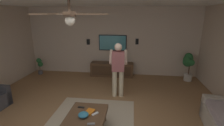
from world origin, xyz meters
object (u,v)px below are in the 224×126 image
(remote_black, at_px, (81,107))
(ceiling_fan, at_px, (69,16))
(bowl, at_px, (83,115))
(wall_speaker_right, at_px, (88,42))
(remote_grey, at_px, (91,124))
(person_standing, at_px, (118,67))
(wall_speaker_left, at_px, (137,42))
(coffee_table, at_px, (86,120))
(remote_white, at_px, (95,114))
(tv, at_px, (113,43))
(potted_plant_short, at_px, (40,64))
(book, at_px, (90,112))
(media_console, at_px, (112,69))
(potted_plant_tall, at_px, (188,63))
(vase_round, at_px, (124,60))

(remote_black, xyz_separation_m, ceiling_fan, (-0.60, -0.09, 1.98))
(bowl, distance_m, wall_speaker_right, 3.98)
(ceiling_fan, bearing_deg, remote_grey, -79.85)
(remote_black, bearing_deg, remote_grey, 129.13)
(person_standing, relative_size, wall_speaker_left, 7.45)
(coffee_table, xyz_separation_m, remote_white, (0.06, -0.18, 0.12))
(tv, bearing_deg, wall_speaker_right, -90.74)
(potted_plant_short, distance_m, book, 4.38)
(remote_black, height_order, book, book)
(person_standing, relative_size, remote_grey, 10.93)
(wall_speaker_right, bearing_deg, media_console, -104.06)
(tv, bearing_deg, remote_white, 1.15)
(tv, bearing_deg, bowl, -2.18)
(wall_speaker_right, bearing_deg, remote_grey, -164.81)
(remote_black, bearing_deg, bowl, 120.13)
(wall_speaker_left, bearing_deg, person_standing, 164.07)
(media_console, relative_size, book, 7.73)
(remote_white, height_order, wall_speaker_left, wall_speaker_left)
(tv, bearing_deg, ceiling_fan, -2.89)
(potted_plant_tall, distance_m, book, 4.39)
(wall_speaker_left, height_order, wall_speaker_right, wall_speaker_left)
(coffee_table, relative_size, vase_round, 4.55)
(book, bearing_deg, remote_black, 69.96)
(vase_round, bearing_deg, person_standing, 177.45)
(remote_white, bearing_deg, wall_speaker_left, 27.34)
(tv, height_order, potted_plant_tall, tv)
(remote_grey, xyz_separation_m, wall_speaker_left, (4.00, -0.90, 0.98))
(vase_round, height_order, wall_speaker_right, wall_speaker_right)
(bowl, height_order, book, bowl)
(potted_plant_short, bearing_deg, wall_speaker_left, -84.47)
(remote_black, relative_size, book, 0.68)
(potted_plant_short, distance_m, remote_black, 4.10)
(potted_plant_tall, distance_m, wall_speaker_right, 3.98)
(bowl, bearing_deg, remote_black, 24.45)
(remote_black, bearing_deg, potted_plant_tall, -130.29)
(potted_plant_tall, height_order, remote_white, potted_plant_tall)
(remote_grey, bearing_deg, remote_black, -68.78)
(potted_plant_tall, height_order, ceiling_fan, ceiling_fan)
(potted_plant_tall, xyz_separation_m, ceiling_fan, (-3.68, 3.10, 1.71))
(remote_white, bearing_deg, vase_round, 34.35)
(person_standing, height_order, remote_grey, person_standing)
(media_console, xyz_separation_m, wall_speaker_right, (0.25, 1.01, 1.06))
(vase_round, bearing_deg, potted_plant_tall, -93.69)
(remote_white, xyz_separation_m, wall_speaker_right, (3.66, 1.09, 0.93))
(potted_plant_tall, height_order, remote_black, potted_plant_tall)
(potted_plant_tall, height_order, remote_grey, potted_plant_tall)
(bowl, xyz_separation_m, vase_round, (3.56, -0.63, 0.21))
(wall_speaker_right, bearing_deg, wall_speaker_left, -90.00)
(remote_black, relative_size, remote_grey, 1.00)
(tv, height_order, wall_speaker_left, tv)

